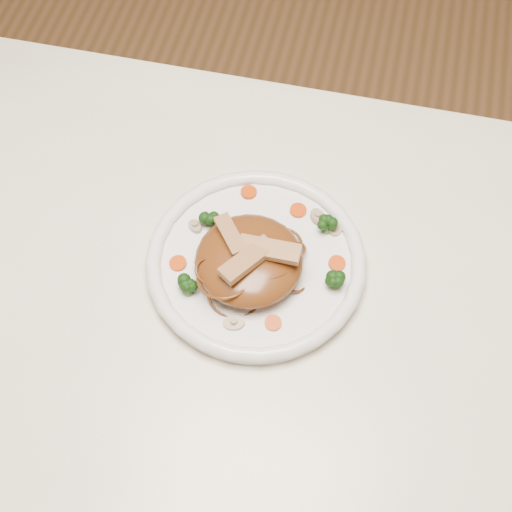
# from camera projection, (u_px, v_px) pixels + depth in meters

# --- Properties ---
(ground) EXTENTS (4.00, 4.00, 0.00)m
(ground) POSITION_uv_depth(u_px,v_px,m) (242.00, 468.00, 1.61)
(ground) COLOR brown
(ground) RESTS_ON ground
(table) EXTENTS (1.20, 0.80, 0.75)m
(table) POSITION_uv_depth(u_px,v_px,m) (234.00, 341.00, 1.05)
(table) COLOR white
(table) RESTS_ON ground
(plate) EXTENTS (0.33, 0.33, 0.02)m
(plate) POSITION_uv_depth(u_px,v_px,m) (256.00, 265.00, 0.99)
(plate) COLOR white
(plate) RESTS_ON table
(noodle_mound) EXTENTS (0.16, 0.16, 0.05)m
(noodle_mound) POSITION_uv_depth(u_px,v_px,m) (249.00, 260.00, 0.96)
(noodle_mound) COLOR #592E11
(noodle_mound) RESTS_ON plate
(chicken_a) EXTENTS (0.08, 0.03, 0.01)m
(chicken_a) POSITION_uv_depth(u_px,v_px,m) (269.00, 250.00, 0.93)
(chicken_a) COLOR tan
(chicken_a) RESTS_ON noodle_mound
(chicken_b) EXTENTS (0.05, 0.06, 0.01)m
(chicken_b) POSITION_uv_depth(u_px,v_px,m) (230.00, 234.00, 0.94)
(chicken_b) COLOR tan
(chicken_b) RESTS_ON noodle_mound
(chicken_c) EXTENTS (0.06, 0.08, 0.01)m
(chicken_c) POSITION_uv_depth(u_px,v_px,m) (247.00, 260.00, 0.92)
(chicken_c) COLOR tan
(chicken_c) RESTS_ON noodle_mound
(broccoli_0) EXTENTS (0.03, 0.03, 0.03)m
(broccoli_0) POSITION_uv_depth(u_px,v_px,m) (328.00, 224.00, 1.00)
(broccoli_0) COLOR #11330A
(broccoli_0) RESTS_ON plate
(broccoli_1) EXTENTS (0.03, 0.03, 0.03)m
(broccoli_1) POSITION_uv_depth(u_px,v_px,m) (210.00, 216.00, 1.00)
(broccoli_1) COLOR #11330A
(broccoli_1) RESTS_ON plate
(broccoli_2) EXTENTS (0.04, 0.04, 0.03)m
(broccoli_2) POSITION_uv_depth(u_px,v_px,m) (187.00, 286.00, 0.95)
(broccoli_2) COLOR #11330A
(broccoli_2) RESTS_ON plate
(broccoli_3) EXTENTS (0.03, 0.03, 0.03)m
(broccoli_3) POSITION_uv_depth(u_px,v_px,m) (336.00, 279.00, 0.95)
(broccoli_3) COLOR #11330A
(broccoli_3) RESTS_ON plate
(carrot_0) EXTENTS (0.03, 0.03, 0.00)m
(carrot_0) POSITION_uv_depth(u_px,v_px,m) (298.00, 210.00, 1.02)
(carrot_0) COLOR #C34607
(carrot_0) RESTS_ON plate
(carrot_1) EXTENTS (0.03, 0.03, 0.00)m
(carrot_1) POSITION_uv_depth(u_px,v_px,m) (178.00, 263.00, 0.98)
(carrot_1) COLOR #C34607
(carrot_1) RESTS_ON plate
(carrot_2) EXTENTS (0.03, 0.03, 0.00)m
(carrot_2) POSITION_uv_depth(u_px,v_px,m) (337.00, 263.00, 0.98)
(carrot_2) COLOR #C34607
(carrot_2) RESTS_ON plate
(carrot_3) EXTENTS (0.02, 0.02, 0.00)m
(carrot_3) POSITION_uv_depth(u_px,v_px,m) (249.00, 192.00, 1.04)
(carrot_3) COLOR #C34607
(carrot_3) RESTS_ON plate
(carrot_4) EXTENTS (0.02, 0.02, 0.00)m
(carrot_4) POSITION_uv_depth(u_px,v_px,m) (273.00, 323.00, 0.93)
(carrot_4) COLOR #C34607
(carrot_4) RESTS_ON plate
(mushroom_0) EXTENTS (0.03, 0.03, 0.01)m
(mushroom_0) POSITION_uv_depth(u_px,v_px,m) (234.00, 323.00, 0.93)
(mushroom_0) COLOR #C1AF91
(mushroom_0) RESTS_ON plate
(mushroom_1) EXTENTS (0.03, 0.03, 0.01)m
(mushroom_1) POSITION_uv_depth(u_px,v_px,m) (336.00, 228.00, 1.01)
(mushroom_1) COLOR #C1AF91
(mushroom_1) RESTS_ON plate
(mushroom_2) EXTENTS (0.03, 0.03, 0.01)m
(mushroom_2) POSITION_uv_depth(u_px,v_px,m) (195.00, 226.00, 1.01)
(mushroom_2) COLOR #C1AF91
(mushroom_2) RESTS_ON plate
(mushroom_3) EXTENTS (0.04, 0.04, 0.01)m
(mushroom_3) POSITION_uv_depth(u_px,v_px,m) (318.00, 216.00, 1.02)
(mushroom_3) COLOR #C1AF91
(mushroom_3) RESTS_ON plate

